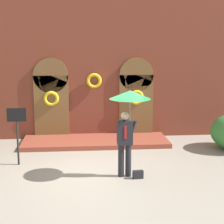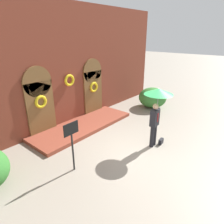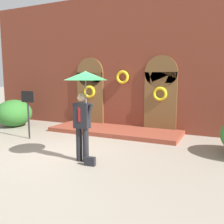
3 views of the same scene
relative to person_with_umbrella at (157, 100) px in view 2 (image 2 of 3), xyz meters
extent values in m
plane|color=gray|center=(-0.74, 0.37, -1.91)|extent=(80.00, 80.00, 0.00)
cube|color=brown|center=(-0.74, 4.57, 0.89)|extent=(14.00, 0.50, 5.60)
cube|color=brown|center=(-2.34, 4.28, -0.71)|extent=(1.30, 0.08, 2.40)
cylinder|color=brown|center=(-2.34, 4.28, 0.49)|extent=(1.30, 0.08, 1.30)
cube|color=brown|center=(0.86, 4.28, -0.71)|extent=(1.30, 0.08, 2.40)
cylinder|color=brown|center=(0.86, 4.28, 0.49)|extent=(1.30, 0.08, 1.30)
torus|color=yellow|center=(-2.34, 4.21, -0.36)|extent=(0.56, 0.12, 0.56)
torus|color=yellow|center=(0.86, 4.21, -0.36)|extent=(0.56, 0.12, 0.56)
torus|color=yellow|center=(-0.74, 4.21, 0.29)|extent=(0.56, 0.12, 0.56)
cube|color=brown|center=(-0.74, 3.42, -1.83)|extent=(5.20, 1.80, 0.16)
cylinder|color=black|center=(-0.20, 0.00, -1.46)|extent=(0.16, 0.16, 0.90)
cylinder|color=black|center=(0.00, 0.00, -1.46)|extent=(0.16, 0.16, 0.90)
cube|color=black|center=(-0.10, 0.00, -0.68)|extent=(0.41, 0.27, 0.66)
cube|color=#A51919|center=(-0.10, -0.13, -0.64)|extent=(0.06, 0.01, 0.36)
sphere|color=tan|center=(-0.10, 0.00, -0.22)|extent=(0.22, 0.22, 0.22)
cylinder|color=black|center=(0.12, 0.00, -0.58)|extent=(0.22, 0.09, 0.46)
cylinder|color=gray|center=(0.03, 0.00, -0.26)|extent=(0.02, 0.02, 0.98)
cone|color=#1E7538|center=(0.03, 0.00, 0.34)|extent=(1.10, 1.10, 0.22)
cone|color=white|center=(0.03, 0.00, 0.35)|extent=(0.61, 0.60, 0.20)
cube|color=black|center=(0.24, -0.20, -1.80)|extent=(0.29, 0.15, 0.22)
cylinder|color=black|center=(-3.14, 1.27, -1.26)|extent=(0.06, 0.06, 1.30)
cube|color=black|center=(-3.14, 1.27, -0.39)|extent=(0.56, 0.03, 0.40)
ellipsoid|color=#387A33|center=(3.94, 2.28, -1.31)|extent=(1.59, 1.68, 1.20)
camera|label=1|loc=(-1.31, -9.67, 1.71)|focal=60.00mm
camera|label=2|loc=(-6.59, -3.23, 2.36)|focal=32.00mm
camera|label=3|loc=(3.32, -5.43, 0.32)|focal=40.00mm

